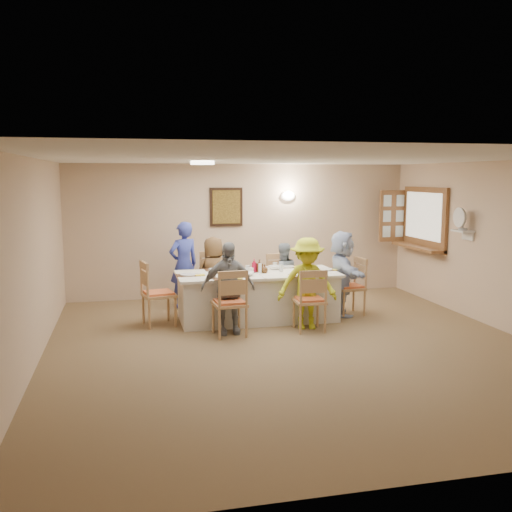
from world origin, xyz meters
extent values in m
plane|color=brown|center=(0.00, 0.00, 0.00)|extent=(7.00, 7.00, 0.00)
plane|color=#CBAB93|center=(0.00, 3.50, 1.25)|extent=(6.50, 0.00, 6.50)
plane|color=#CBAB93|center=(0.00, -3.50, 1.25)|extent=(6.50, 0.00, 6.50)
plane|color=#CBAB93|center=(-3.25, 0.00, 1.25)|extent=(0.00, 7.00, 7.00)
plane|color=#CBAB93|center=(3.25, 0.00, 1.25)|extent=(0.00, 7.00, 7.00)
plane|color=white|center=(0.00, 0.00, 2.50)|extent=(7.00, 7.00, 0.00)
cube|color=black|center=(-0.30, 3.47, 1.70)|extent=(0.62, 0.04, 0.72)
cube|color=black|center=(-0.30, 3.45, 1.70)|extent=(0.52, 0.02, 0.62)
ellipsoid|color=white|center=(0.90, 3.44, 1.90)|extent=(0.26, 0.09, 0.18)
cylinder|color=white|center=(-1.00, 1.50, 2.47)|extent=(0.36, 0.36, 0.05)
cube|color=brown|center=(3.21, 2.40, 1.50)|extent=(0.06, 1.50, 1.15)
cube|color=brown|center=(3.09, 2.40, 0.97)|extent=(0.30, 1.50, 0.05)
cube|color=brown|center=(2.95, 3.16, 1.50)|extent=(0.55, 0.04, 1.00)
cube|color=white|center=(3.13, 1.05, 1.40)|extent=(0.22, 0.36, 0.03)
cube|color=silver|center=(-0.14, 1.56, 0.38)|extent=(2.54, 1.08, 0.76)
imported|color=brown|center=(-0.74, 2.24, 0.64)|extent=(0.77, 0.63, 1.28)
imported|color=gray|center=(0.46, 2.24, 0.57)|extent=(0.60, 0.49, 1.14)
imported|color=gray|center=(-0.74, 0.88, 0.67)|extent=(0.79, 0.34, 1.34)
imported|color=#C3CC21|center=(0.46, 0.88, 0.69)|extent=(1.05, 0.79, 1.37)
imported|color=silver|center=(1.28, 1.56, 0.70)|extent=(1.37, 0.66, 1.39)
imported|color=#3542AD|center=(-1.19, 2.71, 0.75)|extent=(0.80, 0.74, 1.50)
cube|color=#472B19|center=(-0.74, 1.14, 0.76)|extent=(0.35, 0.26, 0.01)
cylinder|color=white|center=(-0.74, 1.14, 0.77)|extent=(0.22, 0.22, 0.01)
cube|color=yellow|center=(-0.56, 1.09, 0.77)|extent=(0.15, 0.15, 0.01)
cube|color=#472B19|center=(0.46, 1.14, 0.76)|extent=(0.36, 0.27, 0.01)
cylinder|color=white|center=(0.46, 1.14, 0.77)|extent=(0.24, 0.24, 0.02)
cube|color=yellow|center=(0.64, 1.09, 0.77)|extent=(0.14, 0.14, 0.01)
cube|color=#472B19|center=(-0.74, 1.98, 0.76)|extent=(0.36, 0.27, 0.01)
cylinder|color=white|center=(-0.74, 1.98, 0.77)|extent=(0.24, 0.24, 0.01)
cube|color=yellow|center=(-0.56, 1.93, 0.77)|extent=(0.15, 0.15, 0.01)
cube|color=#472B19|center=(0.46, 1.98, 0.76)|extent=(0.34, 0.25, 0.01)
cylinder|color=white|center=(0.46, 1.98, 0.77)|extent=(0.25, 0.25, 0.02)
cube|color=yellow|center=(0.64, 1.93, 0.77)|extent=(0.14, 0.14, 0.01)
cube|color=#472B19|center=(-1.24, 1.56, 0.76)|extent=(0.36, 0.26, 0.01)
cylinder|color=white|center=(-1.24, 1.56, 0.77)|extent=(0.24, 0.24, 0.02)
cube|color=yellow|center=(-1.06, 1.51, 0.77)|extent=(0.14, 0.14, 0.01)
cube|color=#472B19|center=(0.98, 1.56, 0.76)|extent=(0.33, 0.24, 0.01)
cylinder|color=white|center=(0.98, 1.56, 0.77)|extent=(0.25, 0.25, 0.02)
cube|color=yellow|center=(1.16, 1.51, 0.77)|extent=(0.13, 0.13, 0.01)
imported|color=white|center=(-0.91, 1.21, 0.81)|extent=(0.17, 0.17, 0.09)
imported|color=white|center=(0.28, 2.07, 0.80)|extent=(0.10, 0.10, 0.07)
imported|color=white|center=(-0.36, 1.33, 0.79)|extent=(0.40, 0.40, 0.06)
imported|color=white|center=(0.20, 1.81, 0.79)|extent=(0.26, 0.26, 0.06)
imported|color=#BD1033|center=(-0.18, 1.60, 0.87)|extent=(0.14, 0.14, 0.22)
imported|color=#502F15|center=(-0.10, 1.59, 0.86)|extent=(0.14, 0.14, 0.21)
imported|color=#502F15|center=(-0.04, 1.50, 0.83)|extent=(0.11, 0.11, 0.14)
cylinder|color=silver|center=(-0.29, 1.61, 0.82)|extent=(0.07, 0.07, 0.11)
camera|label=1|loc=(-2.15, -7.09, 2.28)|focal=40.00mm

